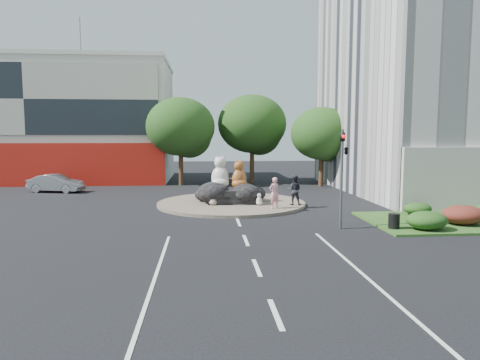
% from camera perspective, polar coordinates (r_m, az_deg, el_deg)
% --- Properties ---
extents(ground, '(120.00, 120.00, 0.00)m').
position_cam_1_polar(ground, '(19.38, 0.78, -8.07)').
color(ground, black).
rests_on(ground, ground).
extents(roundabout_island, '(10.00, 10.00, 0.20)m').
position_cam_1_polar(roundabout_island, '(29.14, -1.16, -3.13)').
color(roundabout_island, brown).
rests_on(roundabout_island, ground).
extents(rock_plinth, '(3.20, 2.60, 0.90)m').
position_cam_1_polar(rock_plinth, '(29.06, -1.16, -2.06)').
color(rock_plinth, black).
rests_on(rock_plinth, roundabout_island).
extents(shophouse_block, '(25.20, 12.30, 17.40)m').
position_cam_1_polar(shophouse_block, '(49.36, -24.17, 7.16)').
color(shophouse_block, silver).
rests_on(shophouse_block, ground).
extents(grass_verge, '(10.00, 6.00, 0.12)m').
position_cam_1_polar(grass_verge, '(26.17, 27.30, -4.92)').
color(grass_verge, '#26501A').
rests_on(grass_verge, ground).
extents(tree_left, '(6.46, 6.46, 8.27)m').
position_cam_1_polar(tree_left, '(40.83, -7.84, 6.67)').
color(tree_left, '#382314').
rests_on(tree_left, ground).
extents(tree_mid, '(6.84, 6.84, 8.76)m').
position_cam_1_polar(tree_mid, '(43.07, 1.70, 7.09)').
color(tree_mid, '#382314').
rests_on(tree_mid, ground).
extents(tree_right, '(5.70, 5.70, 7.30)m').
position_cam_1_polar(tree_right, '(40.29, 10.91, 5.75)').
color(tree_right, '#382314').
rests_on(tree_right, ground).
extents(hedge_near_green, '(2.00, 1.60, 0.90)m').
position_cam_1_polar(hedge_near_green, '(22.88, 23.65, -4.94)').
color(hedge_near_green, '#173E13').
rests_on(hedge_near_green, grass_verge).
extents(hedge_red, '(2.20, 1.76, 0.99)m').
position_cam_1_polar(hedge_red, '(24.99, 27.61, -4.14)').
color(hedge_red, '#4D1C14').
rests_on(hedge_red, grass_verge).
extents(hedge_back_green, '(1.60, 1.28, 0.72)m').
position_cam_1_polar(hedge_back_green, '(26.90, 22.59, -3.53)').
color(hedge_back_green, '#173E13').
rests_on(hedge_back_green, grass_verge).
extents(traffic_light, '(0.44, 1.24, 5.00)m').
position_cam_1_polar(traffic_light, '(21.87, 13.69, 2.96)').
color(traffic_light, '#595B60').
rests_on(traffic_light, ground).
extents(street_lamp, '(2.34, 0.22, 8.06)m').
position_cam_1_polar(street_lamp, '(30.48, 24.01, 5.17)').
color(street_lamp, '#595B60').
rests_on(street_lamp, ground).
extents(cat_white, '(1.67, 1.55, 2.30)m').
position_cam_1_polar(cat_white, '(28.89, -2.68, 1.08)').
color(cat_white, beige).
rests_on(cat_white, rock_plinth).
extents(cat_tabby, '(1.59, 1.54, 2.02)m').
position_cam_1_polar(cat_tabby, '(28.87, -0.12, 0.81)').
color(cat_tabby, '#C38028').
rests_on(cat_tabby, rock_plinth).
extents(kitten_calico, '(0.60, 0.52, 0.96)m').
position_cam_1_polar(kitten_calico, '(27.83, -3.60, -2.36)').
color(kitten_calico, silver).
rests_on(kitten_calico, roundabout_island).
extents(kitten_white, '(0.63, 0.63, 0.80)m').
position_cam_1_polar(kitten_white, '(27.77, 2.58, -2.54)').
color(kitten_white, beige).
rests_on(kitten_white, roundabout_island).
extents(pedestrian_pink, '(0.84, 0.72, 1.93)m').
position_cam_1_polar(pedestrian_pink, '(26.54, 4.59, -1.72)').
color(pedestrian_pink, pink).
rests_on(pedestrian_pink, roundabout_island).
extents(pedestrian_dark, '(1.10, 0.96, 1.93)m').
position_cam_1_polar(pedestrian_dark, '(27.97, 7.25, -1.35)').
color(pedestrian_dark, black).
rests_on(pedestrian_dark, roundabout_island).
extents(parked_car, '(4.77, 2.58, 1.49)m').
position_cam_1_polar(parked_car, '(38.66, -23.29, -0.40)').
color(parked_car, '#9EA2A6').
rests_on(parked_car, ground).
extents(litter_bin, '(0.69, 0.69, 0.74)m').
position_cam_1_polar(litter_bin, '(22.54, 19.84, -5.16)').
color(litter_bin, black).
rests_on(litter_bin, grass_verge).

